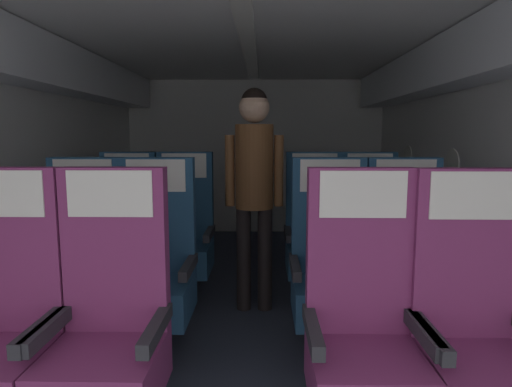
# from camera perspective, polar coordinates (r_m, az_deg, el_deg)

# --- Properties ---
(ground) EXTENTS (3.67, 6.04, 0.02)m
(ground) POSITION_cam_1_polar(r_m,az_deg,el_deg) (3.36, -1.23, -15.69)
(ground) COLOR #2D3342
(fuselage_shell) EXTENTS (3.55, 5.69, 2.11)m
(fuselage_shell) POSITION_cam_1_polar(r_m,az_deg,el_deg) (3.36, -1.11, 10.96)
(fuselage_shell) COLOR silver
(fuselage_shell) RESTS_ON ground
(seat_a_left_window) EXTENTS (0.49, 0.48, 1.18)m
(seat_a_left_window) POSITION_cam_1_polar(r_m,az_deg,el_deg) (2.23, -30.52, -15.39)
(seat_a_left_window) COLOR #38383D
(seat_a_left_window) RESTS_ON ground
(seat_a_left_aisle) EXTENTS (0.49, 0.48, 1.18)m
(seat_a_left_aisle) POSITION_cam_1_polar(r_m,az_deg,el_deg) (2.04, -18.70, -16.86)
(seat_a_left_aisle) COLOR #38383D
(seat_a_left_aisle) RESTS_ON ground
(seat_a_right_aisle) EXTENTS (0.49, 0.48, 1.18)m
(seat_a_right_aisle) POSITION_cam_1_polar(r_m,az_deg,el_deg) (2.09, 26.72, -16.61)
(seat_a_right_aisle) COLOR #38383D
(seat_a_right_aisle) RESTS_ON ground
(seat_a_right_window) EXTENTS (0.49, 0.48, 1.18)m
(seat_a_right_window) POSITION_cam_1_polar(r_m,az_deg,el_deg) (1.97, 13.84, -17.51)
(seat_a_right_window) COLOR #38383D
(seat_a_right_window) RESTS_ON ground
(seat_b_left_window) EXTENTS (0.49, 0.48, 1.18)m
(seat_b_left_window) POSITION_cam_1_polar(r_m,az_deg,el_deg) (2.94, -21.80, -9.35)
(seat_b_left_window) COLOR #38383D
(seat_b_left_window) RESTS_ON ground
(seat_b_left_aisle) EXTENTS (0.49, 0.48, 1.18)m
(seat_b_left_aisle) POSITION_cam_1_polar(r_m,az_deg,el_deg) (2.80, -13.04, -9.87)
(seat_b_left_aisle) COLOR #38383D
(seat_b_left_aisle) RESTS_ON ground
(seat_b_right_aisle) EXTENTS (0.49, 0.48, 1.18)m
(seat_b_right_aisle) POSITION_cam_1_polar(r_m,az_deg,el_deg) (2.87, 19.03, -9.60)
(seat_b_right_aisle) COLOR #38383D
(seat_b_right_aisle) RESTS_ON ground
(seat_b_right_window) EXTENTS (0.49, 0.48, 1.18)m
(seat_b_right_window) POSITION_cam_1_polar(r_m,az_deg,el_deg) (2.76, 9.63, -10.02)
(seat_b_right_window) COLOR #38383D
(seat_b_right_window) RESTS_ON ground
(seat_c_left_window) EXTENTS (0.49, 0.48, 1.18)m
(seat_c_left_window) POSITION_cam_1_polar(r_m,az_deg,el_deg) (3.74, -16.58, -5.51)
(seat_c_left_window) COLOR #38383D
(seat_c_left_window) RESTS_ON ground
(seat_c_left_aisle) EXTENTS (0.49, 0.48, 1.18)m
(seat_c_left_aisle) POSITION_cam_1_polar(r_m,az_deg,el_deg) (3.63, -9.43, -5.69)
(seat_c_left_aisle) COLOR #38383D
(seat_c_left_aisle) RESTS_ON ground
(seat_c_right_aisle) EXTENTS (0.49, 0.48, 1.18)m
(seat_c_right_aisle) POSITION_cam_1_polar(r_m,az_deg,el_deg) (3.68, 14.67, -5.67)
(seat_c_right_aisle) COLOR #38383D
(seat_c_right_aisle) RESTS_ON ground
(seat_c_right_window) EXTENTS (0.49, 0.48, 1.18)m
(seat_c_right_window) POSITION_cam_1_polar(r_m,az_deg,el_deg) (3.60, 7.66, -5.78)
(seat_c_right_window) COLOR #38383D
(seat_c_right_window) RESTS_ON ground
(flight_attendant) EXTENTS (0.43, 0.28, 1.66)m
(flight_attendant) POSITION_cam_1_polar(r_m,az_deg,el_deg) (3.21, -0.23, 2.43)
(flight_attendant) COLOR black
(flight_attendant) RESTS_ON ground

